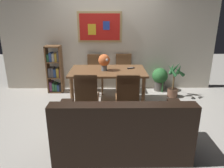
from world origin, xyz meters
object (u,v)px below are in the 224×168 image
potted_ivy (160,78)px  dining_chair_far_right (124,70)px  leather_couch (121,132)px  tv_remote (131,68)px  bookshelf (55,71)px  dining_table (108,74)px  dining_chair_near_right (127,94)px  flower_vase (104,61)px  dining_chair_near_left (87,94)px  potted_palm (174,82)px  dining_chair_far_left (95,70)px

potted_ivy → dining_chair_far_right: bearing=179.5°
leather_couch → tv_remote: size_ratio=11.19×
bookshelf → dining_table: bearing=-30.6°
dining_chair_near_right → flower_vase: size_ratio=2.74×
leather_couch → tv_remote: (0.29, 1.77, 0.45)m
dining_chair_near_left → bookshelf: size_ratio=0.80×
leather_couch → tv_remote: bearing=80.7°
leather_couch → potted_ivy: leather_couch is taller
dining_chair_far_right → bookshelf: 1.67m
potted_palm → flower_vase: (-1.57, -0.41, 0.60)m
dining_chair_near_right → potted_ivy: dining_chair_near_right is taller
dining_table → leather_couch: bearing=-83.2°
dining_chair_near_left → potted_palm: bearing=32.0°
dining_table → dining_chair_far_left: 0.83m
dining_chair_far_right → potted_ivy: (0.90, -0.01, -0.21)m
potted_ivy → potted_palm: size_ratio=0.74×
dining_chair_near_left → tv_remote: size_ratio=5.66×
dining_chair_far_right → potted_ivy: bearing=-0.5°
potted_palm → tv_remote: potted_palm is taller
dining_chair_far_left → potted_palm: size_ratio=1.12×
dining_table → flower_vase: size_ratio=4.64×
potted_palm → bookshelf: bearing=172.3°
dining_chair_near_left → dining_chair_far_right: bearing=65.3°
dining_chair_near_right → bookshelf: (-1.63, 1.57, -0.01)m
potted_palm → flower_vase: flower_vase is taller
dining_chair_far_left → leather_couch: 2.48m
dining_chair_near_right → dining_chair_far_left: bearing=112.7°
tv_remote → dining_table: bearing=-166.7°
dining_table → dining_chair_near_right: size_ratio=1.69×
dining_chair_near_left → leather_couch: 1.05m
dining_chair_far_left → bookshelf: (-0.97, -0.00, -0.01)m
tv_remote → potted_palm: bearing=14.7°
flower_vase → potted_ivy: bearing=32.0°
dining_chair_near_right → dining_chair_far_left: (-0.66, 1.57, 0.00)m
potted_palm → dining_chair_near_left: bearing=-148.0°
dining_table → potted_palm: 1.58m
dining_chair_far_left → tv_remote: dining_chair_far_left is taller
dining_chair_near_right → tv_remote: 0.96m
potted_palm → flower_vase: bearing=-165.4°
dining_table → potted_ivy: (1.28, 0.81, -0.33)m
dining_chair_far_left → bookshelf: size_ratio=0.80×
dining_chair_near_right → potted_palm: dining_chair_near_right is taller
dining_table → potted_ivy: size_ratio=2.57×
dining_chair_near_right → potted_ivy: (0.94, 1.62, -0.21)m
leather_couch → flower_vase: bearing=99.3°
leather_couch → bookshelf: 2.84m
potted_palm → flower_vase: 1.73m
dining_chair_far_right → potted_palm: (1.12, -0.44, -0.19)m
potted_palm → tv_remote: (-1.02, -0.27, 0.41)m
leather_couch → dining_chair_far_left: bearing=101.9°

